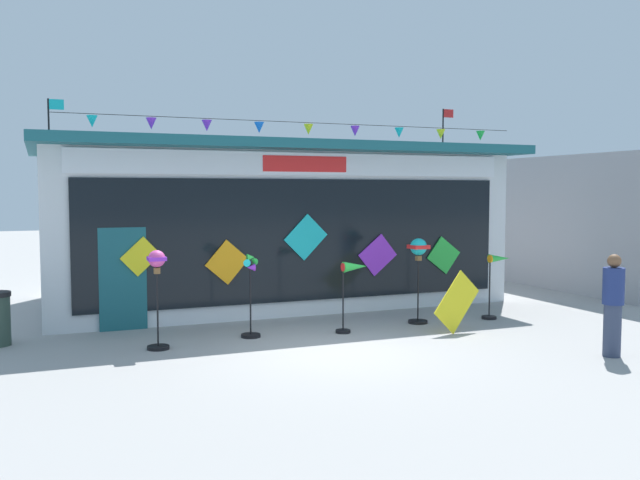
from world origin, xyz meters
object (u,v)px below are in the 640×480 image
object	(u,v)px
wind_spinner_far_left	(157,279)
display_kite_on_ground	(457,302)
wind_spinner_left	(251,294)
person_mid_plaza	(613,305)
wind_spinner_center_right	(418,259)
kite_shop_building	(269,224)
wind_spinner_right	(496,275)
wind_spinner_center_left	(352,279)

from	to	relation	value
wind_spinner_far_left	display_kite_on_ground	size ratio (longest dim) A/B	1.57
wind_spinner_left	person_mid_plaza	world-z (taller)	person_mid_plaza
wind_spinner_far_left	person_mid_plaza	size ratio (longest dim) A/B	1.01
wind_spinner_center_right	kite_shop_building	bearing A→B (deg)	115.01
kite_shop_building	wind_spinner_far_left	bearing A→B (deg)	-128.33
wind_spinner_far_left	wind_spinner_right	distance (m)	7.09
person_mid_plaza	display_kite_on_ground	xyz separation A→B (m)	(-1.25, 2.61, -0.27)
wind_spinner_left	wind_spinner_right	size ratio (longest dim) A/B	1.14
wind_spinner_right	display_kite_on_ground	bearing A→B (deg)	-150.52
wind_spinner_left	person_mid_plaza	bearing A→B (deg)	-35.80
wind_spinner_center_right	display_kite_on_ground	xyz separation A→B (m)	(0.24, -1.04, -0.73)
kite_shop_building	display_kite_on_ground	bearing A→B (deg)	-67.33
wind_spinner_far_left	wind_spinner_right	bearing A→B (deg)	1.21
wind_spinner_far_left	wind_spinner_center_left	xyz separation A→B (m)	(3.67, 0.03, -0.18)
wind_spinner_right	kite_shop_building	bearing A→B (deg)	131.29
wind_spinner_left	person_mid_plaza	xyz separation A→B (m)	(5.04, -3.64, 0.04)
wind_spinner_right	wind_spinner_left	bearing A→B (deg)	178.38
wind_spinner_center_left	person_mid_plaza	distance (m)	4.58
wind_spinner_center_right	wind_spinner_center_left	bearing A→B (deg)	-169.92
wind_spinner_center_left	person_mid_plaza	world-z (taller)	person_mid_plaza
kite_shop_building	display_kite_on_ground	xyz separation A→B (m)	(2.11, -5.05, -1.31)
kite_shop_building	wind_spinner_left	distance (m)	4.49
wind_spinner_center_left	wind_spinner_right	bearing A→B (deg)	2.07
wind_spinner_center_right	wind_spinner_far_left	bearing A→B (deg)	-176.60
kite_shop_building	wind_spinner_far_left	distance (m)	5.55
kite_shop_building	person_mid_plaza	size ratio (longest dim) A/B	6.49
kite_shop_building	wind_spinner_center_left	distance (m)	4.39
wind_spinner_center_right	display_kite_on_ground	size ratio (longest dim) A/B	1.60
wind_spinner_center_right	wind_spinner_right	bearing A→B (deg)	-5.23
wind_spinner_far_left	wind_spinner_center_right	world-z (taller)	wind_spinner_center_right
wind_spinner_left	wind_spinner_center_right	size ratio (longest dim) A/B	0.89
wind_spinner_left	display_kite_on_ground	distance (m)	3.93
wind_spinner_far_left	display_kite_on_ground	world-z (taller)	wind_spinner_far_left
kite_shop_building	wind_spinner_far_left	xyz separation A→B (m)	(-3.42, -4.32, -0.69)
wind_spinner_right	person_mid_plaza	world-z (taller)	person_mid_plaza
wind_spinner_center_right	person_mid_plaza	distance (m)	3.97
wind_spinner_left	person_mid_plaza	distance (m)	6.21
wind_spinner_far_left	person_mid_plaza	bearing A→B (deg)	-26.19
person_mid_plaza	wind_spinner_center_left	bearing A→B (deg)	-107.81
wind_spinner_center_left	display_kite_on_ground	world-z (taller)	wind_spinner_center_left
wind_spinner_center_right	display_kite_on_ground	distance (m)	1.29
wind_spinner_center_right	display_kite_on_ground	world-z (taller)	wind_spinner_center_right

